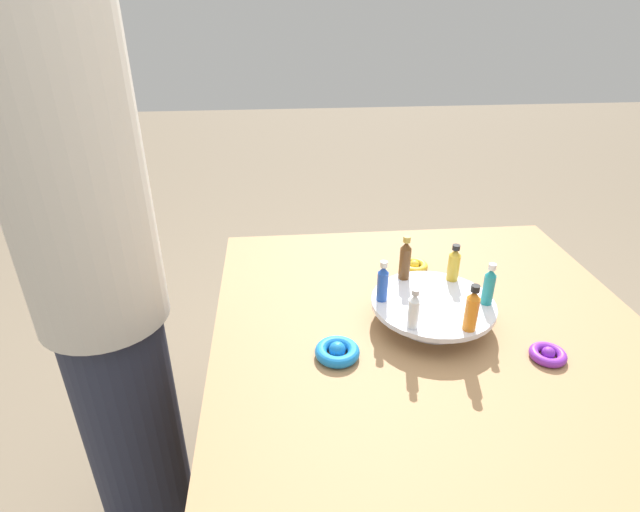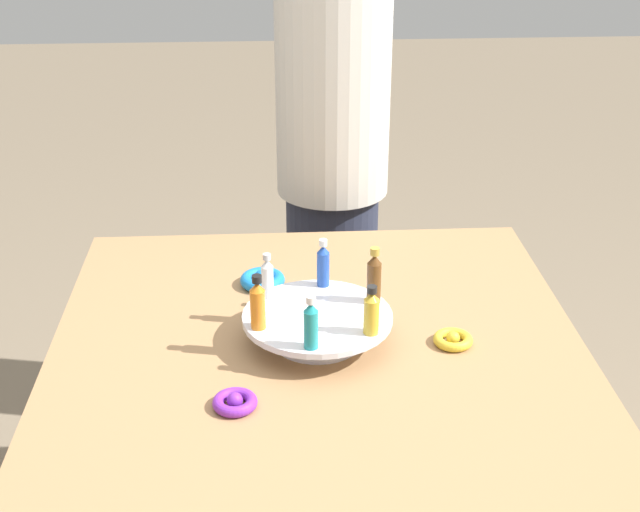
% 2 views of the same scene
% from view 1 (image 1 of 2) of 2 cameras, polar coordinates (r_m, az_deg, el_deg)
% --- Properties ---
extents(party_table, '(1.01, 1.01, 0.72)m').
position_cam_1_polar(party_table, '(1.44, 11.00, -19.10)').
color(party_table, '#9E754C').
rests_on(party_table, ground_plane).
extents(display_stand, '(0.28, 0.28, 0.06)m').
position_cam_1_polar(display_stand, '(1.19, 12.73, -5.85)').
color(display_stand, silver).
rests_on(display_stand, party_table).
extents(bottle_teal, '(0.03, 0.03, 0.10)m').
position_cam_1_polar(bottle_teal, '(1.18, 18.75, -3.22)').
color(bottle_teal, teal).
rests_on(bottle_teal, display_stand).
extents(bottle_gold, '(0.03, 0.03, 0.09)m').
position_cam_1_polar(bottle_gold, '(1.25, 15.05, -0.88)').
color(bottle_gold, gold).
rests_on(bottle_gold, display_stand).
extents(bottle_brown, '(0.03, 0.03, 0.11)m').
position_cam_1_polar(bottle_brown, '(1.23, 9.70, -0.37)').
color(bottle_brown, brown).
rests_on(bottle_brown, display_stand).
extents(bottle_blue, '(0.03, 0.03, 0.10)m').
position_cam_1_polar(bottle_blue, '(1.14, 7.17, -3.03)').
color(bottle_blue, '#234CAD').
rests_on(bottle_blue, display_stand).
extents(bottle_clear, '(0.02, 0.02, 0.09)m').
position_cam_1_polar(bottle_clear, '(1.06, 10.66, -6.10)').
color(bottle_clear, silver).
rests_on(bottle_clear, display_stand).
extents(bottle_orange, '(0.03, 0.03, 0.11)m').
position_cam_1_polar(bottle_orange, '(1.08, 16.97, -5.87)').
color(bottle_orange, orange).
rests_on(bottle_orange, display_stand).
extents(ribbon_bow_blue, '(0.10, 0.10, 0.04)m').
position_cam_1_polar(ribbon_bow_blue, '(1.07, 1.99, -10.83)').
color(ribbon_bow_blue, blue).
rests_on(ribbon_bow_blue, party_table).
extents(ribbon_bow_purple, '(0.08, 0.08, 0.03)m').
position_cam_1_polar(ribbon_bow_purple, '(1.17, 24.60, -10.18)').
color(ribbon_bow_purple, purple).
rests_on(ribbon_bow_purple, party_table).
extents(ribbon_bow_gold, '(0.08, 0.08, 0.03)m').
position_cam_1_polar(ribbon_bow_gold, '(1.42, 10.72, -1.07)').
color(ribbon_bow_gold, gold).
rests_on(ribbon_bow_gold, party_table).
extents(person_figure, '(0.29, 0.29, 1.73)m').
position_cam_1_polar(person_figure, '(1.22, -24.52, -0.58)').
color(person_figure, '#282D42').
rests_on(person_figure, ground_plane).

